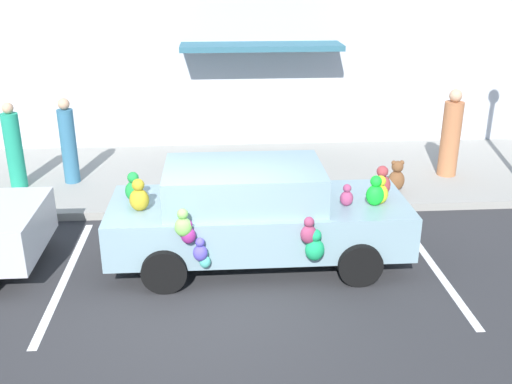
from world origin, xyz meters
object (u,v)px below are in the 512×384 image
Objects in this scene: pedestrian_walking_past at (68,143)px; pedestrian_near_shopfront at (14,149)px; plush_covered_car at (255,213)px; pedestrian_by_lamp at (451,136)px; teddy_bear_on_sidewalk at (397,177)px.

pedestrian_near_shopfront is at bearing -167.03° from pedestrian_walking_past.
pedestrian_near_shopfront is at bearing 145.22° from plush_covered_car.
pedestrian_by_lamp reaches higher than pedestrian_near_shopfront.
pedestrian_walking_past is 0.95× the size of pedestrian_by_lamp.
pedestrian_near_shopfront is 1.01m from pedestrian_walking_past.
pedestrian_by_lamp is at bearing -0.81° from pedestrian_walking_past.
plush_covered_car is 4.83m from pedestrian_walking_past.
plush_covered_car is 5.33m from pedestrian_by_lamp.
teddy_bear_on_sidewalk is 0.36× the size of pedestrian_walking_past.
pedestrian_walking_past is at bearing 171.80° from teddy_bear_on_sidewalk.
pedestrian_walking_past is (0.99, 0.23, 0.02)m from pedestrian_near_shopfront.
pedestrian_by_lamp is (8.72, 0.12, 0.04)m from pedestrian_near_shopfront.
plush_covered_car is 5.46m from pedestrian_near_shopfront.
pedestrian_walking_past is at bearing 136.28° from plush_covered_car.
pedestrian_near_shopfront is at bearing 174.63° from teddy_bear_on_sidewalk.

